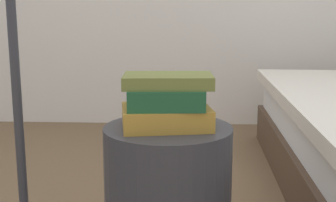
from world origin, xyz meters
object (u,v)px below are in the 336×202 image
(book_olive, at_px, (168,81))
(book_ochre, at_px, (166,117))
(book_forest, at_px, (166,96))
(side_table, at_px, (168,201))

(book_olive, bearing_deg, book_ochre, 151.86)
(book_forest, bearing_deg, book_ochre, -85.00)
(side_table, relative_size, book_ochre, 1.84)
(side_table, relative_size, book_olive, 1.82)
(book_forest, distance_m, book_olive, 0.05)
(side_table, xyz_separation_m, book_ochre, (-0.01, 0.00, 0.27))
(book_ochre, height_order, book_olive, book_olive)
(side_table, distance_m, book_olive, 0.38)
(book_ochre, xyz_separation_m, book_olive, (0.01, -0.00, 0.11))
(book_ochre, xyz_separation_m, book_forest, (-0.00, 0.01, 0.06))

